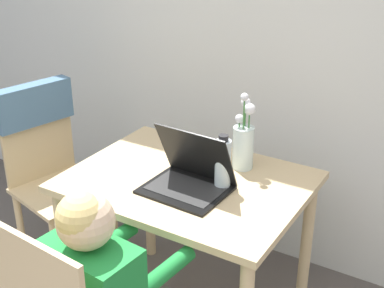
{
  "coord_description": "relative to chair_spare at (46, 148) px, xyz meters",
  "views": [
    {
      "loc": [
        1.06,
        -0.08,
        1.74
      ],
      "look_at": [
        0.11,
        1.49,
        0.89
      ],
      "focal_mm": 50.0,
      "sensor_mm": 36.0,
      "label": 1
    }
  ],
  "objects": [
    {
      "name": "dining_table",
      "position": [
        0.86,
        -0.05,
        -0.01
      ],
      "size": [
        0.94,
        0.71,
        0.71
      ],
      "color": "#D6B784",
      "rests_on": "ground_plane"
    },
    {
      "name": "flower_vase",
      "position": [
        1.0,
        0.15,
        0.21
      ],
      "size": [
        0.09,
        0.09,
        0.34
      ],
      "color": "silver",
      "rests_on": "dining_table"
    },
    {
      "name": "laptop",
      "position": [
        0.9,
        -0.11,
        0.15
      ],
      "size": [
        0.33,
        0.27,
        0.24
      ],
      "rotation": [
        0.0,
        0.0,
        -0.04
      ],
      "color": "black",
      "rests_on": "dining_table"
    },
    {
      "name": "person_seated",
      "position": [
        0.91,
        -0.64,
        -0.0
      ],
      "size": [
        0.35,
        0.45,
        0.98
      ],
      "rotation": [
        0.0,
        0.0,
        3.05
      ],
      "color": "#1E8438",
      "rests_on": "ground_plane"
    },
    {
      "name": "water_bottle",
      "position": [
        1.01,
        -0.04,
        0.2
      ],
      "size": [
        0.06,
        0.06,
        0.22
      ],
      "color": "silver",
      "rests_on": "dining_table"
    },
    {
      "name": "chair_spare",
      "position": [
        0.0,
        0.0,
        0.0
      ],
      "size": [
        0.51,
        0.49,
        0.93
      ],
      "rotation": [
        0.0,
        0.0,
        1.33
      ],
      "color": "#D6B784",
      "rests_on": "ground_plane"
    },
    {
      "name": "wall_back",
      "position": [
        0.79,
        0.64,
        0.63
      ],
      "size": [
        6.4,
        0.05,
        2.5
      ],
      "color": "silver",
      "rests_on": "ground_plane"
    }
  ]
}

